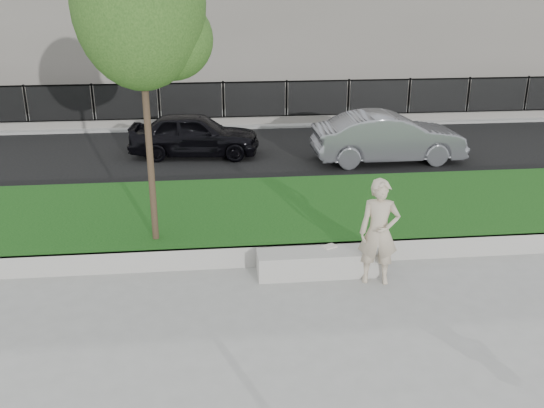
{
  "coord_description": "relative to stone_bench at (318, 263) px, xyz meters",
  "views": [
    {
      "loc": [
        -1.14,
        -8.89,
        4.96
      ],
      "look_at": [
        -0.06,
        1.2,
        1.14
      ],
      "focal_mm": 40.0,
      "sensor_mm": 36.0,
      "label": 1
    }
  ],
  "objects": [
    {
      "name": "book",
      "position": [
        0.22,
        0.16,
        0.23
      ],
      "size": [
        0.28,
        0.25,
        0.03
      ],
      "primitive_type": "cube",
      "rotation": [
        0.0,
        0.0,
        0.44
      ],
      "color": "beige",
      "rests_on": "stone_bench"
    },
    {
      "name": "car_silver",
      "position": [
        3.17,
        6.62,
        0.51
      ],
      "size": [
        4.24,
        1.53,
        1.39
      ],
      "primitive_type": "imported",
      "rotation": [
        0.0,
        0.0,
        1.59
      ],
      "color": "gray",
      "rests_on": "street"
    },
    {
      "name": "street",
      "position": [
        -0.7,
        7.89,
        -0.2
      ],
      "size": [
        34.0,
        7.0,
        0.04
      ],
      "primitive_type": "cube",
      "color": "black",
      "rests_on": "ground"
    },
    {
      "name": "car_dark",
      "position": [
        -2.26,
        7.78,
        0.46
      ],
      "size": [
        3.87,
        1.87,
        1.27
      ],
      "primitive_type": "imported",
      "rotation": [
        0.0,
        0.0,
        1.47
      ],
      "color": "black",
      "rests_on": "street"
    },
    {
      "name": "grass_bank",
      "position": [
        -0.7,
        2.39,
        -0.02
      ],
      "size": [
        34.0,
        4.0,
        0.4
      ],
      "primitive_type": "cube",
      "color": "black",
      "rests_on": "ground"
    },
    {
      "name": "far_pavement",
      "position": [
        -0.7,
        12.39,
        -0.16
      ],
      "size": [
        34.0,
        3.0,
        0.12
      ],
      "primitive_type": "cube",
      "color": "gray",
      "rests_on": "ground"
    },
    {
      "name": "stone_bench",
      "position": [
        0.0,
        0.0,
        0.0
      ],
      "size": [
        2.16,
        0.54,
        0.44
      ],
      "primitive_type": "cube",
      "color": "#ADAAA1",
      "rests_on": "ground"
    },
    {
      "name": "grass_kerb",
      "position": [
        -0.7,
        0.43,
        -0.02
      ],
      "size": [
        34.0,
        0.08,
        0.4
      ],
      "primitive_type": "cube",
      "color": "#ADAAA1",
      "rests_on": "ground"
    },
    {
      "name": "iron_fence",
      "position": [
        -0.7,
        11.39,
        0.32
      ],
      "size": [
        32.0,
        0.3,
        1.5
      ],
      "color": "slate",
      "rests_on": "far_pavement"
    },
    {
      "name": "man",
      "position": [
        0.95,
        -0.36,
        0.7
      ],
      "size": [
        0.76,
        0.58,
        1.85
      ],
      "primitive_type": "imported",
      "rotation": [
        0.0,
        0.0,
        -0.22
      ],
      "color": "#BFAF93",
      "rests_on": "ground"
    },
    {
      "name": "ground",
      "position": [
        -0.7,
        -0.61,
        -0.22
      ],
      "size": [
        90.0,
        90.0,
        0.0
      ],
      "primitive_type": "plane",
      "color": "gray",
      "rests_on": "ground"
    },
    {
      "name": "young_tree",
      "position": [
        -2.81,
        1.02,
        4.24
      ],
      "size": [
        2.28,
        2.18,
        5.58
      ],
      "color": "#38281C",
      "rests_on": "grass_bank"
    }
  ]
}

